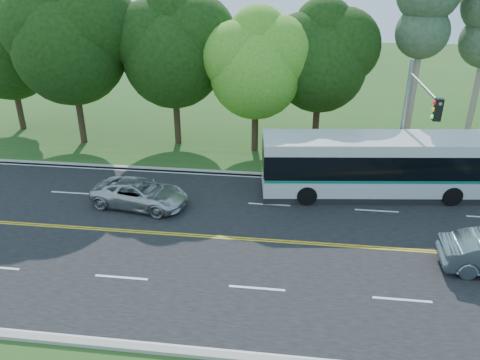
# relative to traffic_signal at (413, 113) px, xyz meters

# --- Properties ---
(ground) EXTENTS (120.00, 120.00, 0.00)m
(ground) POSITION_rel_traffic_signal_xyz_m (-6.49, -5.40, -4.67)
(ground) COLOR #29541C
(ground) RESTS_ON ground
(road) EXTENTS (60.00, 14.00, 0.02)m
(road) POSITION_rel_traffic_signal_xyz_m (-6.49, -5.40, -4.66)
(road) COLOR black
(road) RESTS_ON ground
(curb_north) EXTENTS (60.00, 0.30, 0.15)m
(curb_north) POSITION_rel_traffic_signal_xyz_m (-6.49, 1.75, -4.60)
(curb_north) COLOR #ABA69A
(curb_north) RESTS_ON ground
(curb_south) EXTENTS (60.00, 0.30, 0.15)m
(curb_south) POSITION_rel_traffic_signal_xyz_m (-6.49, -12.55, -4.60)
(curb_south) COLOR #ABA69A
(curb_south) RESTS_ON ground
(grass_verge) EXTENTS (60.00, 4.00, 0.10)m
(grass_verge) POSITION_rel_traffic_signal_xyz_m (-6.49, 3.60, -4.62)
(grass_verge) COLOR #29541C
(grass_verge) RESTS_ON ground
(lane_markings) EXTENTS (57.60, 13.82, 0.00)m
(lane_markings) POSITION_rel_traffic_signal_xyz_m (-6.59, -5.40, -4.65)
(lane_markings) COLOR gold
(lane_markings) RESTS_ON road
(tree_row) EXTENTS (44.70, 9.10, 13.84)m
(tree_row) POSITION_rel_traffic_signal_xyz_m (-11.65, 6.73, 2.06)
(tree_row) COLOR black
(tree_row) RESTS_ON ground
(bougainvillea_hedge) EXTENTS (9.50, 2.25, 1.50)m
(bougainvillea_hedge) POSITION_rel_traffic_signal_xyz_m (0.69, 2.75, -3.95)
(bougainvillea_hedge) COLOR maroon
(bougainvillea_hedge) RESTS_ON ground
(traffic_signal) EXTENTS (0.42, 6.10, 7.00)m
(traffic_signal) POSITION_rel_traffic_signal_xyz_m (0.00, 0.00, 0.00)
(traffic_signal) COLOR gray
(traffic_signal) RESTS_ON ground
(transit_bus) EXTENTS (12.79, 4.17, 3.29)m
(transit_bus) POSITION_rel_traffic_signal_xyz_m (-1.24, 0.05, -3.02)
(transit_bus) COLOR silver
(transit_bus) RESTS_ON road
(suv) EXTENTS (5.24, 3.03, 1.37)m
(suv) POSITION_rel_traffic_signal_xyz_m (-13.65, -2.83, -3.96)
(suv) COLOR #BCBDC0
(suv) RESTS_ON road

